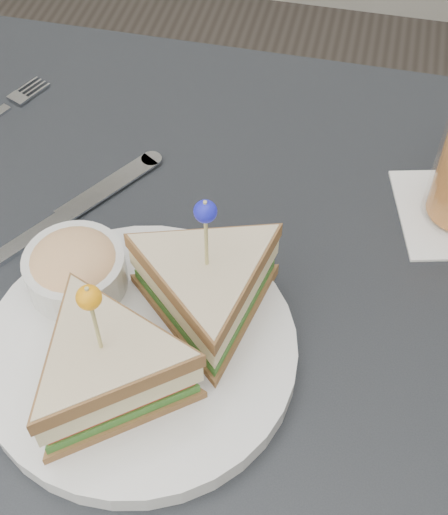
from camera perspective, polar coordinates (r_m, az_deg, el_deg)
table at (r=0.75m, az=-0.92°, el=-6.50°), size 0.80×0.80×0.75m
plate_meal at (r=0.62m, az=-6.23°, el=-5.45°), size 0.32×0.32×0.16m
cutlery_knife at (r=0.77m, az=-12.26°, el=3.47°), size 0.14×0.21×0.01m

